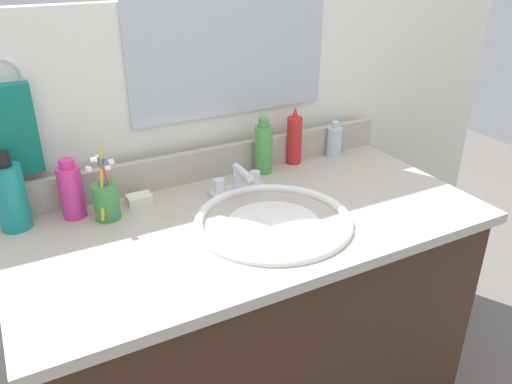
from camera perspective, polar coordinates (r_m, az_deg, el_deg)
The scene contains 16 objects.
vanity_cabinet at distance 1.53m, azimuth -0.36°, elevation -16.66°, with size 1.13×0.53×0.78m, color #382316.
countertop at distance 1.29m, azimuth -0.41°, elevation -3.42°, with size 1.18×0.58×0.03m, color #B2A899.
backsplash at distance 1.49m, azimuth -5.38°, elevation 3.20°, with size 1.18×0.02×0.09m, color #B2A899.
back_wall at distance 1.63m, azimuth -5.95°, elevation -2.60°, with size 2.28×0.04×1.30m, color white.
mirror_panel at distance 1.46m, azimuth -2.92°, elevation 19.31°, with size 0.60×0.01×0.56m, color #B2BCC6.
towel_ring at distance 1.34m, azimuth -26.61°, elevation 11.25°, with size 0.10×0.10×0.01m, color silver.
hand_towel at distance 1.35m, azimuth -25.54°, elevation 6.23°, with size 0.11×0.04×0.22m, color #147260.
sink_basin at distance 1.28m, azimuth 1.93°, elevation -4.59°, with size 0.39×0.39×0.11m.
faucet at distance 1.40m, azimuth -1.98°, elevation 1.03°, with size 0.16×0.10×0.08m.
bottle_gel_clear at distance 1.66m, azimuth 8.74°, elevation 5.67°, with size 0.05×0.05×0.11m.
bottle_mouthwash_teal at distance 1.34m, azimuth -25.73°, elevation -0.38°, with size 0.07×0.07×0.20m.
bottle_soap_pink at distance 1.34m, azimuth -19.93°, elevation 0.13°, with size 0.06×0.06×0.15m.
bottle_toner_green at distance 1.51m, azimuth 0.84°, elevation 4.92°, with size 0.05×0.05×0.17m.
bottle_spray_red at distance 1.58m, azimuth 4.29°, elevation 5.91°, with size 0.05×0.05×0.18m.
cup_green at distance 1.31m, azimuth -16.41°, elevation -0.73°, with size 0.07×0.08×0.19m.
soap_bar at distance 1.38m, azimuth -12.89°, elevation -0.77°, with size 0.06×0.04×0.02m, color white.
Camera 1 is at (-0.52, -0.99, 1.43)m, focal length 35.84 mm.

